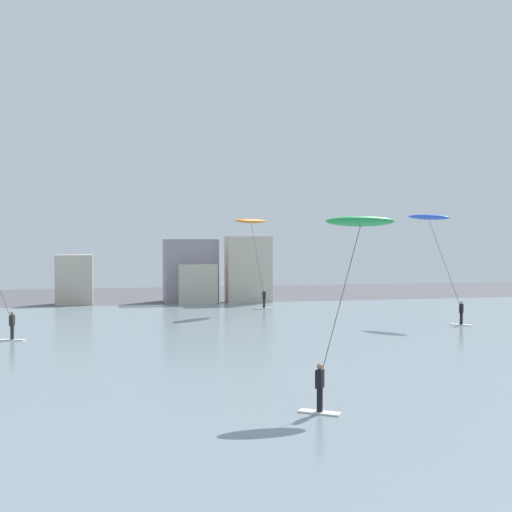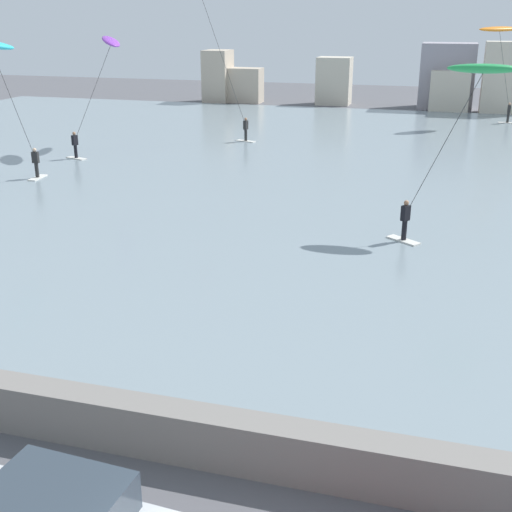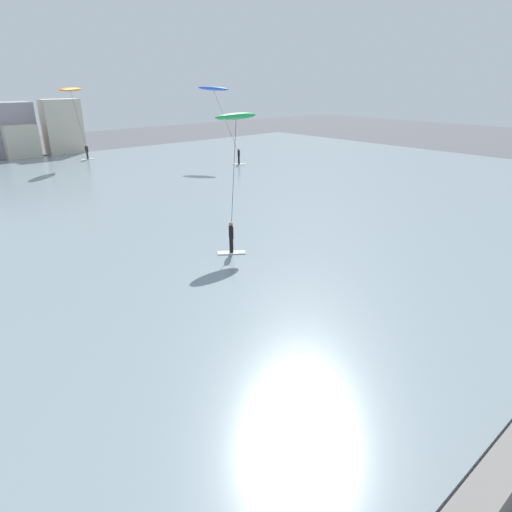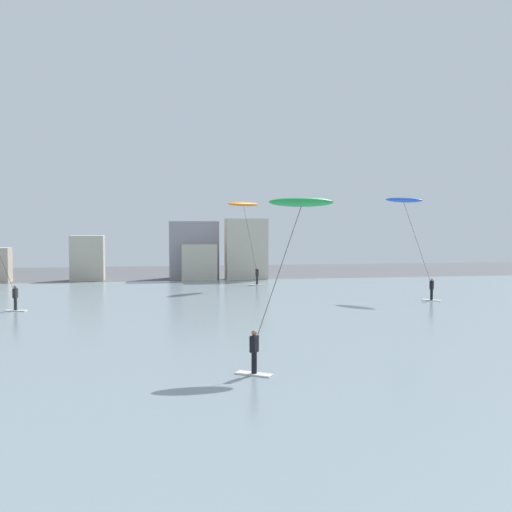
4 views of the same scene
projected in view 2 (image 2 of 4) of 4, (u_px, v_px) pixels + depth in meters
name	position (u px, v px, depth m)	size (l,w,h in m)	color
seawall_barrier	(285.00, 451.00, 12.74)	(60.00, 0.70, 1.12)	slate
water_bay	(397.00, 174.00, 37.01)	(84.00, 52.00, 0.10)	gray
far_shore_buildings	(389.00, 80.00, 62.47)	(30.74, 5.20, 6.20)	#B7A893
kitesurfer_green	(474.00, 89.00, 25.26)	(4.43, 3.43, 6.66)	silver
kitesurfer_orange	(500.00, 35.00, 50.00)	(4.16, 4.03, 7.51)	silver
kitesurfer_purple	(108.00, 51.00, 40.50)	(3.48, 5.04, 7.27)	silver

